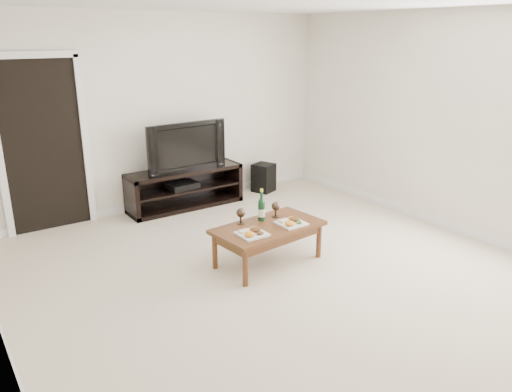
% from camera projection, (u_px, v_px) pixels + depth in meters
% --- Properties ---
extents(floor, '(5.50, 5.50, 0.00)m').
position_uv_depth(floor, '(285.00, 279.00, 4.95)').
color(floor, beige).
rests_on(floor, ground).
extents(back_wall, '(5.00, 0.04, 2.60)m').
position_uv_depth(back_wall, '(161.00, 113.00, 6.72)').
color(back_wall, white).
rests_on(back_wall, ground).
extents(doorway, '(0.90, 0.02, 2.05)m').
position_uv_depth(doorway, '(44.00, 147.00, 5.94)').
color(doorway, black).
rests_on(doorway, ground).
extents(media_console, '(1.61, 0.45, 0.55)m').
position_uv_depth(media_console, '(185.00, 188.00, 6.91)').
color(media_console, black).
rests_on(media_console, ground).
extents(television, '(1.15, 0.19, 0.66)m').
position_uv_depth(television, '(183.00, 145.00, 6.72)').
color(television, black).
rests_on(television, media_console).
extents(av_receiver, '(0.42, 0.32, 0.08)m').
position_uv_depth(av_receiver, '(182.00, 185.00, 6.86)').
color(av_receiver, black).
rests_on(av_receiver, media_console).
extents(subwoofer, '(0.37, 0.37, 0.43)m').
position_uv_depth(subwoofer, '(264.00, 178.00, 7.63)').
color(subwoofer, black).
rests_on(subwoofer, ground).
extents(coffee_table, '(1.19, 0.73, 0.42)m').
position_uv_depth(coffee_table, '(268.00, 244.00, 5.24)').
color(coffee_table, '#592C18').
rests_on(coffee_table, ground).
extents(plate_left, '(0.27, 0.27, 0.07)m').
position_uv_depth(plate_left, '(252.00, 232.00, 4.93)').
color(plate_left, white).
rests_on(plate_left, coffee_table).
extents(plate_right, '(0.27, 0.27, 0.07)m').
position_uv_depth(plate_right, '(291.00, 221.00, 5.20)').
color(plate_right, white).
rests_on(plate_right, coffee_table).
extents(wine_bottle, '(0.07, 0.07, 0.35)m').
position_uv_depth(wine_bottle, '(261.00, 205.00, 5.27)').
color(wine_bottle, '#0E341B').
rests_on(wine_bottle, coffee_table).
extents(goblet_left, '(0.09, 0.09, 0.17)m').
position_uv_depth(goblet_left, '(241.00, 216.00, 5.20)').
color(goblet_left, '#3A2C1F').
rests_on(goblet_left, coffee_table).
extents(goblet_right, '(0.09, 0.09, 0.17)m').
position_uv_depth(goblet_right, '(276.00, 209.00, 5.40)').
color(goblet_right, '#3A2C1F').
rests_on(goblet_right, coffee_table).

